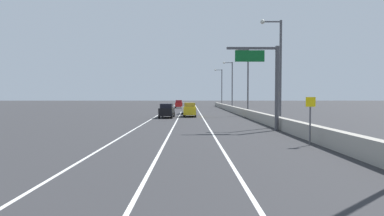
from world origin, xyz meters
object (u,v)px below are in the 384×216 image
(car_white_0, at_px, (188,108))
(car_black_3, at_px, (167,111))
(lamp_post_right_second, at_px, (278,66))
(car_red_1, at_px, (179,104))
(speed_advisory_sign, at_px, (310,117))
(car_yellow_2, at_px, (190,110))
(overhead_sign_gantry, at_px, (269,77))
(lamp_post_right_fifth, at_px, (221,86))
(lamp_post_right_third, at_px, (246,77))
(lamp_post_right_fourth, at_px, (231,83))

(car_white_0, relative_size, car_black_3, 1.02)
(lamp_post_right_second, bearing_deg, car_red_1, 102.58)
(speed_advisory_sign, xyz_separation_m, car_black_3, (-10.73, 25.59, -0.76))
(lamp_post_right_second, distance_m, car_red_1, 53.19)
(speed_advisory_sign, height_order, car_white_0, speed_advisory_sign)
(car_yellow_2, bearing_deg, overhead_sign_gantry, -70.20)
(car_black_3, bearing_deg, car_white_0, 73.54)
(lamp_post_right_fifth, xyz_separation_m, car_red_1, (-11.51, -5.48, -5.01))
(car_red_1, relative_size, car_yellow_2, 0.86)
(speed_advisory_sign, height_order, lamp_post_right_second, lamp_post_right_second)
(overhead_sign_gantry, xyz_separation_m, speed_advisory_sign, (0.44, -8.67, -2.96))
(car_black_3, bearing_deg, speed_advisory_sign, -67.26)
(lamp_post_right_second, relative_size, car_yellow_2, 2.24)
(car_white_0, height_order, car_red_1, car_red_1)
(lamp_post_right_fifth, xyz_separation_m, car_white_0, (-9.02, -33.51, -5.06))
(overhead_sign_gantry, height_order, lamp_post_right_fifth, lamp_post_right_fifth)
(speed_advisory_sign, distance_m, car_yellow_2, 29.08)
(lamp_post_right_fifth, distance_m, car_white_0, 35.07)
(lamp_post_right_second, bearing_deg, lamp_post_right_third, 89.17)
(lamp_post_right_second, distance_m, car_yellow_2, 19.17)
(speed_advisory_sign, bearing_deg, car_red_1, 99.25)
(car_yellow_2, bearing_deg, speed_advisory_sign, -75.17)
(car_white_0, bearing_deg, car_black_3, -106.46)
(lamp_post_right_fourth, distance_m, lamp_post_right_fifth, 19.06)
(lamp_post_right_third, height_order, car_red_1, lamp_post_right_third)
(car_black_3, bearing_deg, overhead_sign_gantry, -58.71)
(lamp_post_right_fifth, bearing_deg, lamp_post_right_fourth, -88.96)
(overhead_sign_gantry, height_order, car_red_1, overhead_sign_gantry)
(lamp_post_right_fourth, distance_m, car_white_0, 17.95)
(lamp_post_right_second, distance_m, lamp_post_right_fifth, 57.16)
(overhead_sign_gantry, relative_size, car_white_0, 1.60)
(lamp_post_right_second, xyz_separation_m, car_yellow_2, (-8.65, 16.37, -4.99))
(overhead_sign_gantry, relative_size, lamp_post_right_second, 0.71)
(overhead_sign_gantry, distance_m, lamp_post_right_third, 22.24)
(car_black_3, bearing_deg, car_red_1, 89.39)
(lamp_post_right_fifth, height_order, car_white_0, lamp_post_right_fifth)
(car_white_0, distance_m, car_yellow_2, 7.29)
(car_yellow_2, bearing_deg, car_white_0, 93.10)
(overhead_sign_gantry, bearing_deg, lamp_post_right_third, 85.02)
(lamp_post_right_second, bearing_deg, lamp_post_right_fifth, 90.03)
(lamp_post_right_fifth, relative_size, car_red_1, 2.61)
(speed_advisory_sign, bearing_deg, car_white_0, 102.49)
(overhead_sign_gantry, xyz_separation_m, lamp_post_right_second, (1.65, 3.07, 1.31))
(speed_advisory_sign, distance_m, car_white_0, 36.25)
(lamp_post_right_fourth, bearing_deg, car_white_0, -122.92)
(overhead_sign_gantry, relative_size, speed_advisory_sign, 2.50)
(lamp_post_right_second, xyz_separation_m, car_white_0, (-9.04, 23.64, -5.06))
(overhead_sign_gantry, relative_size, lamp_post_right_third, 0.71)
(car_red_1, bearing_deg, car_white_0, -84.92)
(lamp_post_right_fourth, xyz_separation_m, car_black_3, (-12.26, -24.25, -5.03))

